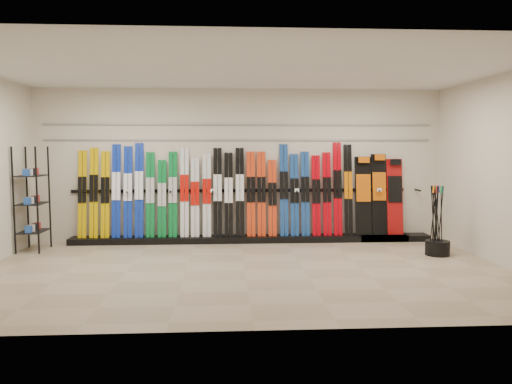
{
  "coord_description": "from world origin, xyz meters",
  "views": [
    {
      "loc": [
        -0.27,
        -7.39,
        1.85
      ],
      "look_at": [
        0.22,
        1.0,
        1.1
      ],
      "focal_mm": 35.0,
      "sensor_mm": 36.0,
      "label": 1
    }
  ],
  "objects": [
    {
      "name": "accessory_rack",
      "position": [
        -3.75,
        1.69,
        0.94
      ],
      "size": [
        0.4,
        0.6,
        1.87
      ],
      "primitive_type": "cube",
      "color": "black",
      "rests_on": "floor"
    },
    {
      "name": "floor",
      "position": [
        0.0,
        0.0,
        0.0
      ],
      "size": [
        8.0,
        8.0,
        0.0
      ],
      "primitive_type": "plane",
      "color": "gray",
      "rests_on": "ground"
    },
    {
      "name": "ski_poles",
      "position": [
        3.32,
        0.9,
        0.61
      ],
      "size": [
        0.25,
        0.24,
        1.18
      ],
      "color": "black",
      "rests_on": "pole_bin"
    },
    {
      "name": "ceiling",
      "position": [
        0.0,
        0.0,
        3.0
      ],
      "size": [
        8.0,
        8.0,
        0.0
      ],
      "primitive_type": "plane",
      "rotation": [
        3.14,
        0.0,
        0.0
      ],
      "color": "silver",
      "rests_on": "back_wall"
    },
    {
      "name": "snowboards",
      "position": [
        2.76,
        2.36,
        0.9
      ],
      "size": [
        0.96,
        0.25,
        1.6
      ],
      "color": "black",
      "rests_on": "ski_rack_base"
    },
    {
      "name": "pole_bin",
      "position": [
        3.35,
        0.88,
        0.12
      ],
      "size": [
        0.41,
        0.41,
        0.25
      ],
      "primitive_type": "cylinder",
      "color": "black",
      "rests_on": "floor"
    },
    {
      "name": "skis",
      "position": [
        -0.45,
        2.35,
        0.96
      ],
      "size": [
        5.37,
        0.28,
        1.83
      ],
      "color": "#D5AC00",
      "rests_on": "ski_rack_base"
    },
    {
      "name": "slatwall_rail_0",
      "position": [
        0.0,
        2.48,
        2.0
      ],
      "size": [
        7.6,
        0.02,
        0.03
      ],
      "primitive_type": "cube",
      "color": "gray",
      "rests_on": "back_wall"
    },
    {
      "name": "back_wall",
      "position": [
        0.0,
        2.5,
        1.5
      ],
      "size": [
        8.0,
        0.0,
        8.0
      ],
      "primitive_type": "plane",
      "rotation": [
        1.57,
        0.0,
        0.0
      ],
      "color": "beige",
      "rests_on": "floor"
    },
    {
      "name": "right_wall",
      "position": [
        4.0,
        0.0,
        1.5
      ],
      "size": [
        0.0,
        5.0,
        5.0
      ],
      "primitive_type": "plane",
      "rotation": [
        1.57,
        0.0,
        -1.57
      ],
      "color": "beige",
      "rests_on": "floor"
    },
    {
      "name": "slatwall_rail_1",
      "position": [
        0.0,
        2.48,
        2.3
      ],
      "size": [
        7.6,
        0.02,
        0.03
      ],
      "primitive_type": "cube",
      "color": "gray",
      "rests_on": "back_wall"
    },
    {
      "name": "ski_rack_base",
      "position": [
        0.22,
        2.28,
        0.06
      ],
      "size": [
        8.0,
        0.4,
        0.12
      ],
      "primitive_type": "cube",
      "color": "black",
      "rests_on": "floor"
    }
  ]
}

